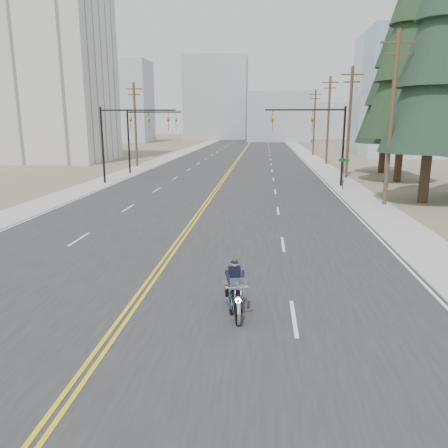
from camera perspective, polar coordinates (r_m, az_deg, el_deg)
ground_plane at (r=10.64m, az=-19.11°, el=-19.87°), size 400.00×400.00×0.00m
road at (r=78.35m, az=2.28°, el=9.06°), size 20.00×200.00×0.01m
sidewalk_left at (r=79.77m, az=-6.10°, el=9.07°), size 3.00×200.00×0.01m
sidewalk_right at (r=78.61m, az=10.78°, el=8.85°), size 3.00×200.00×0.01m
traffic_mast_left at (r=42.11m, az=-13.06°, el=11.88°), size 7.10×0.26×7.00m
traffic_mast_right at (r=40.35m, az=12.53°, el=11.86°), size 7.10×0.26×7.00m
traffic_mast_far at (r=49.87m, az=-10.54°, el=12.08°), size 6.10×0.26×7.00m
street_sign at (r=38.84m, az=15.35°, el=7.03°), size 0.90×0.06×2.62m
utility_pole_b at (r=32.18m, az=21.04°, el=12.91°), size 2.20×0.30×11.50m
utility_pole_c at (r=46.82m, az=16.05°, el=12.79°), size 2.20×0.30×11.00m
utility_pole_d at (r=61.63m, az=13.48°, el=13.15°), size 2.20×0.30×11.50m
utility_pole_e at (r=78.50m, az=11.71°, el=12.99°), size 2.20×0.30×11.00m
utility_pole_left at (r=58.43m, az=-11.51°, el=12.77°), size 2.20×0.30×10.50m
apartment_block at (r=71.32m, az=-22.94°, el=19.75°), size 18.00×14.00×30.00m
glass_building at (r=83.02m, az=25.83°, el=14.94°), size 24.00×16.00×20.00m
haze_bldg_a at (r=129.19m, az=-12.84°, el=15.27°), size 14.00×12.00×22.00m
haze_bldg_b at (r=133.11m, az=7.12°, el=13.69°), size 18.00×14.00×14.00m
haze_bldg_c at (r=123.45m, az=22.84°, el=13.77°), size 16.00×12.00×18.00m
haze_bldg_d at (r=149.09m, az=-1.01°, el=16.04°), size 20.00×15.00×26.00m
haze_bldg_e at (r=159.43m, az=13.11°, el=13.01°), size 14.00×14.00×12.00m
haze_bldg_f at (r=148.26m, az=-16.64°, el=13.59°), size 12.00×12.00×16.00m
motorcyclist at (r=13.25m, az=1.49°, el=-8.40°), size 1.20×2.16×1.60m
conifer_near at (r=34.35m, az=26.18°, el=19.64°), size 6.76×6.76×17.90m
conifer_tall at (r=45.91m, az=22.98°, el=20.16°), size 7.53×7.53×20.91m
conifer_far at (r=53.08m, az=20.64°, el=16.64°), size 6.24×6.24×16.72m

